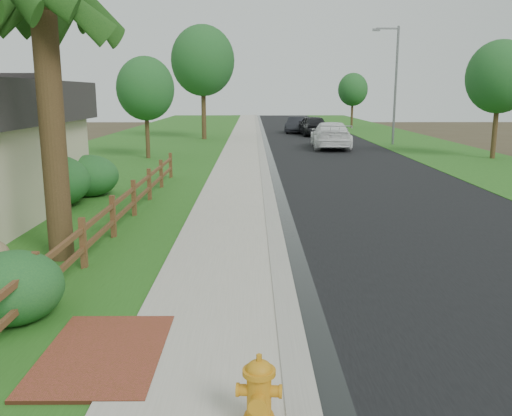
{
  "coord_description": "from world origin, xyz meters",
  "views": [
    {
      "loc": [
        -0.17,
        -7.79,
        3.55
      ],
      "look_at": [
        -0.09,
        3.96,
        1.05
      ],
      "focal_mm": 38.0,
      "sensor_mm": 36.0,
      "label": 1
    }
  ],
  "objects_px": {
    "white_suv": "(331,135)",
    "ranch_fence": "(124,205)",
    "fire_hydrant": "(259,394)",
    "streetlight": "(394,79)",
    "dark_car_mid": "(312,125)"
  },
  "relations": [
    {
      "from": "white_suv",
      "to": "ranch_fence",
      "type": "bearing_deg",
      "value": 70.97
    },
    {
      "from": "white_suv",
      "to": "dark_car_mid",
      "type": "height_order",
      "value": "white_suv"
    },
    {
      "from": "ranch_fence",
      "to": "dark_car_mid",
      "type": "distance_m",
      "value": 33.01
    },
    {
      "from": "ranch_fence",
      "to": "fire_hydrant",
      "type": "distance_m",
      "value": 9.74
    },
    {
      "from": "ranch_fence",
      "to": "fire_hydrant",
      "type": "relative_size",
      "value": 20.52
    },
    {
      "from": "fire_hydrant",
      "to": "white_suv",
      "type": "distance_m",
      "value": 30.58
    },
    {
      "from": "ranch_fence",
      "to": "streetlight",
      "type": "height_order",
      "value": "streetlight"
    },
    {
      "from": "fire_hydrant",
      "to": "dark_car_mid",
      "type": "bearing_deg",
      "value": 83.07
    },
    {
      "from": "ranch_fence",
      "to": "fire_hydrant",
      "type": "bearing_deg",
      "value": -68.94
    },
    {
      "from": "fire_hydrant",
      "to": "dark_car_mid",
      "type": "relative_size",
      "value": 0.17
    },
    {
      "from": "fire_hydrant",
      "to": "streetlight",
      "type": "distance_m",
      "value": 34.17
    },
    {
      "from": "dark_car_mid",
      "to": "streetlight",
      "type": "bearing_deg",
      "value": 112.21
    },
    {
      "from": "ranch_fence",
      "to": "streetlight",
      "type": "distance_m",
      "value": 27.14
    },
    {
      "from": "ranch_fence",
      "to": "streetlight",
      "type": "relative_size",
      "value": 2.14
    },
    {
      "from": "ranch_fence",
      "to": "dark_car_mid",
      "type": "xyz_separation_m",
      "value": [
        8.48,
        31.9,
        0.25
      ]
    }
  ]
}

